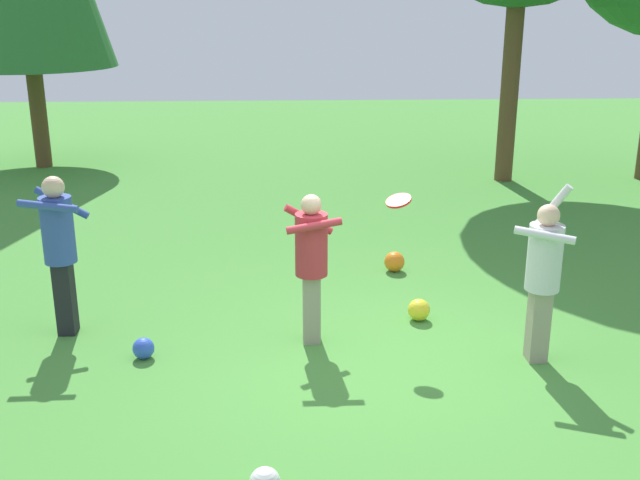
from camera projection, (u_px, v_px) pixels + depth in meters
ground_plane at (358, 358)px, 7.83m from camera, size 40.00×40.00×0.00m
person_thrower at (543, 269)px, 7.51m from camera, size 0.63×0.64×1.81m
person_catcher at (311, 257)px, 7.93m from camera, size 0.60×0.54×1.63m
person_bystander at (59, 242)px, 8.10m from camera, size 0.63×0.52×1.77m
frisbee at (399, 201)px, 7.89m from camera, size 0.37×0.37×0.12m
ball_orange at (394, 262)px, 10.24m from camera, size 0.27×0.27×0.27m
ball_blue at (144, 348)px, 7.79m from camera, size 0.22×0.22×0.22m
ball_yellow at (419, 310)px, 8.70m from camera, size 0.25×0.25×0.25m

